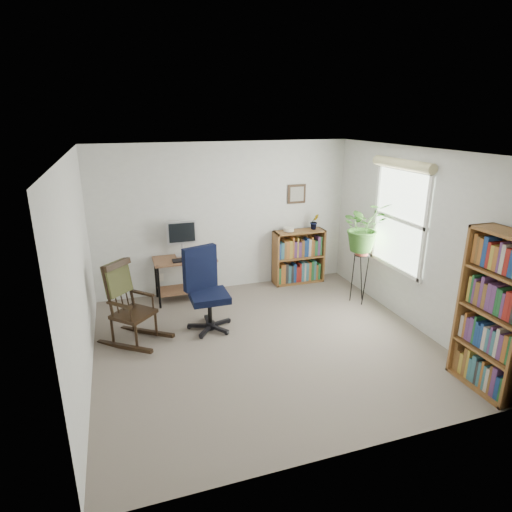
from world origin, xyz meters
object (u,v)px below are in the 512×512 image
object	(u,v)px
office_chair	(209,290)
rocking_chair	(133,303)
low_bookshelf	(299,257)
tall_bookshelf	(496,314)
desk	(186,279)

from	to	relation	value
office_chair	rocking_chair	xyz separation A→B (m)	(-0.99, -0.04, -0.03)
low_bookshelf	tall_bookshelf	distance (m)	3.51
low_bookshelf	tall_bookshelf	xyz separation A→B (m)	(0.68, -3.42, 0.40)
desk	tall_bookshelf	distance (m)	4.27
office_chair	desk	bearing A→B (deg)	79.80
desk	tall_bookshelf	size ratio (longest dim) A/B	0.55
desk	office_chair	world-z (taller)	office_chair
office_chair	rocking_chair	size ratio (longest dim) A/B	1.06
office_chair	rocking_chair	bearing A→B (deg)	164.71
desk	low_bookshelf	bearing A→B (deg)	3.48
office_chair	tall_bookshelf	size ratio (longest dim) A/B	0.66
tall_bookshelf	office_chair	bearing A→B (deg)	138.87
office_chair	low_bookshelf	xyz separation A→B (m)	(1.83, 1.23, -0.11)
tall_bookshelf	rocking_chair	bearing A→B (deg)	148.38
rocking_chair	tall_bookshelf	world-z (taller)	tall_bookshelf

